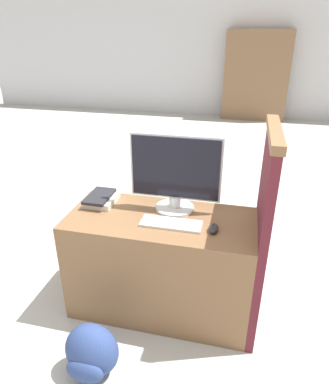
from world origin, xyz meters
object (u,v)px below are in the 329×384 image
at_px(monitor, 175,174).
at_px(mouse, 213,228).
at_px(keyboard, 171,224).
at_px(book_stack, 101,199).
at_px(backpack, 91,352).

xyz_separation_m(monitor, mouse, (0.28, -0.22, -0.23)).
relative_size(keyboard, book_stack, 1.46).
relative_size(monitor, backpack, 1.74).
distance_m(monitor, mouse, 0.43).
xyz_separation_m(keyboard, mouse, (0.26, -0.01, 0.01)).
xyz_separation_m(mouse, book_stack, (-0.81, 0.19, 0.01)).
height_order(monitor, mouse, monitor).
relative_size(book_stack, backpack, 0.76).
bearing_deg(book_stack, keyboard, -18.49).
bearing_deg(keyboard, mouse, -2.86).
bearing_deg(keyboard, book_stack, 161.51).
relative_size(keyboard, mouse, 3.51).
bearing_deg(monitor, mouse, -38.00).
bearing_deg(mouse, backpack, -137.54).
height_order(monitor, book_stack, monitor).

